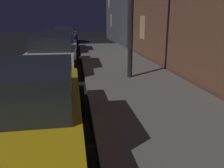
{
  "coord_description": "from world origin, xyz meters",
  "views": [
    {
      "loc": [
        3.74,
        -0.8,
        2.04
      ],
      "look_at": [
        4.24,
        2.36,
        1.14
      ],
      "focal_mm": 36.75,
      "sensor_mm": 36.0,
      "label": 1
    }
  ],
  "objects_px": {
    "car_blue": "(62,41)",
    "car_silver": "(65,35)",
    "car_white": "(54,53)",
    "car_yellow_cab": "(20,110)"
  },
  "relations": [
    {
      "from": "car_yellow_cab",
      "to": "car_silver",
      "type": "xyz_separation_m",
      "value": [
        -0.0,
        17.88,
        0.0
      ]
    },
    {
      "from": "car_yellow_cab",
      "to": "car_silver",
      "type": "bearing_deg",
      "value": 90.01
    },
    {
      "from": "car_blue",
      "to": "car_white",
      "type": "bearing_deg",
      "value": -90.01
    },
    {
      "from": "car_silver",
      "to": "car_white",
      "type": "bearing_deg",
      "value": -90.0
    },
    {
      "from": "car_blue",
      "to": "car_silver",
      "type": "distance_m",
      "value": 6.08
    },
    {
      "from": "car_white",
      "to": "car_blue",
      "type": "height_order",
      "value": "same"
    },
    {
      "from": "car_yellow_cab",
      "to": "car_blue",
      "type": "relative_size",
      "value": 0.93
    },
    {
      "from": "car_white",
      "to": "car_blue",
      "type": "bearing_deg",
      "value": 89.99
    },
    {
      "from": "car_silver",
      "to": "car_blue",
      "type": "bearing_deg",
      "value": -89.99
    },
    {
      "from": "car_white",
      "to": "car_blue",
      "type": "xyz_separation_m",
      "value": [
        0.0,
        5.65,
        -0.01
      ]
    }
  ]
}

